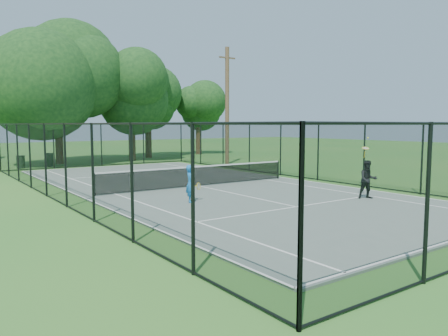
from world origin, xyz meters
TOP-DOWN VIEW (x-y plane):
  - ground at (0.00, 0.00)m, footprint 120.00×120.00m
  - tennis_court at (0.00, 0.00)m, footprint 11.00×24.00m
  - tennis_net at (0.00, 0.00)m, footprint 10.08×0.08m
  - fence at (0.00, 0.00)m, footprint 13.10×26.10m
  - tree_near_left at (-1.94, 16.59)m, footprint 7.96×7.96m
  - tree_near_mid at (3.68, 16.10)m, footprint 6.17×6.17m
  - tree_near_right at (6.23, 18.35)m, footprint 5.83×5.83m
  - tree_far_right at (12.19, 19.43)m, footprint 4.92×4.92m
  - trash_bin_left at (-5.03, 14.60)m, footprint 0.58×0.58m
  - trash_bin_right at (-3.13, 14.82)m, footprint 0.58×0.58m
  - utility_pole at (8.13, 9.00)m, footprint 1.40×0.30m
  - player_blue at (-2.54, -3.44)m, footprint 0.84×0.60m
  - player_black at (3.53, -6.76)m, footprint 0.92×0.93m

SIDE VIEW (x-z plane):
  - ground at x=0.00m, z-range 0.00..0.00m
  - tennis_court at x=0.00m, z-range 0.00..0.06m
  - trash_bin_left at x=-5.03m, z-range 0.01..0.87m
  - trash_bin_right at x=-3.13m, z-range 0.01..0.94m
  - tennis_net at x=0.00m, z-range 0.10..1.05m
  - player_blue at x=-2.54m, z-range 0.06..1.46m
  - player_black at x=3.53m, z-range -0.38..2.01m
  - fence at x=0.00m, z-range 0.00..3.00m
  - tree_far_right at x=12.19m, z-range 0.77..7.29m
  - utility_pole at x=8.13m, z-range 0.06..8.62m
  - tree_near_mid at x=3.68m, z-range 0.93..9.01m
  - tree_near_right at x=6.23m, z-range 1.09..9.14m
  - tree_near_left at x=-1.94m, z-range 1.20..11.58m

